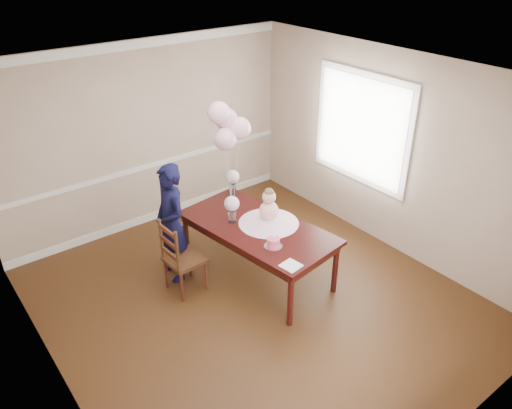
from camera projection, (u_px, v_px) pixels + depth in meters
name	position (u px, v px, depth m)	size (l,w,h in m)	color
floor	(255.00, 300.00, 6.04)	(4.50, 5.00, 0.00)	black
ceiling	(255.00, 78.00, 4.73)	(4.50, 5.00, 0.02)	white
wall_back	(148.00, 136.00, 7.11)	(4.50, 0.02, 2.70)	tan
wall_front	(463.00, 333.00, 3.65)	(4.50, 0.02, 2.70)	tan
wall_left	(43.00, 282.00, 4.18)	(0.02, 5.00, 2.70)	tan
wall_right	(390.00, 153.00, 6.59)	(0.02, 5.00, 2.70)	tan
chair_rail_trim	(152.00, 165.00, 7.32)	(4.50, 0.02, 0.07)	white
crown_molding	(138.00, 44.00, 6.48)	(4.50, 0.02, 0.12)	white
baseboard_trim	(157.00, 215.00, 7.73)	(4.50, 0.02, 0.12)	white
window_frame	(362.00, 128.00, 6.82)	(0.02, 1.66, 1.56)	silver
window_blinds	(361.00, 129.00, 6.81)	(0.01, 1.50, 1.40)	white
dining_table_top	(258.00, 228.00, 6.15)	(0.99, 1.98, 0.05)	black
table_apron	(258.00, 233.00, 6.18)	(0.89, 1.88, 0.10)	black
table_leg_fl	(290.00, 300.00, 5.51)	(0.07, 0.07, 0.69)	black
table_leg_fr	(335.00, 268.00, 6.03)	(0.07, 0.07, 0.69)	black
table_leg_bl	(187.00, 238.00, 6.62)	(0.07, 0.07, 0.69)	black
table_leg_br	(232.00, 215.00, 7.14)	(0.07, 0.07, 0.69)	black
baby_skirt	(269.00, 219.00, 6.17)	(0.75, 0.75, 0.10)	#FFBBE3
baby_torso	(269.00, 210.00, 6.11)	(0.24, 0.24, 0.24)	#FFA1BB
baby_head	(269.00, 197.00, 6.02)	(0.17, 0.17, 0.17)	#E6AC9F
baby_hair	(269.00, 193.00, 5.99)	(0.12, 0.12, 0.12)	brown
cake_platter	(273.00, 246.00, 5.74)	(0.22, 0.22, 0.01)	silver
birthday_cake	(273.00, 242.00, 5.71)	(0.15, 0.15, 0.10)	#EE4B77
cake_flower_a	(273.00, 237.00, 5.68)	(0.03, 0.03, 0.03)	silver
cake_flower_b	(274.00, 236.00, 5.71)	(0.03, 0.03, 0.03)	white
rose_vase_near	(232.00, 216.00, 6.18)	(0.10, 0.10, 0.16)	silver
roses_near	(232.00, 204.00, 6.10)	(0.19, 0.19, 0.19)	beige
rose_vase_far	(233.00, 188.00, 6.84)	(0.10, 0.10, 0.16)	silver
roses_far	(232.00, 177.00, 6.76)	(0.19, 0.19, 0.19)	beige
napkin	(291.00, 266.00, 5.40)	(0.20, 0.20, 0.01)	white
balloon_weight	(233.00, 207.00, 6.52)	(0.04, 0.04, 0.02)	silver
balloon_a	(225.00, 139.00, 5.99)	(0.28, 0.28, 0.28)	#EAA6C3
balloon_b	(240.00, 128.00, 6.03)	(0.28, 0.28, 0.28)	#F1ABBE
balloon_c	(226.00, 119.00, 6.03)	(0.28, 0.28, 0.28)	#DA9AB2
balloon_d	(219.00, 113.00, 5.93)	(0.28, 0.28, 0.28)	#FAB1C8
balloon_ribbon_a	(229.00, 180.00, 6.29)	(0.00, 0.00, 0.83)	white
balloon_ribbon_b	(236.00, 175.00, 6.31)	(0.00, 0.00, 0.93)	white
balloon_ribbon_c	(230.00, 170.00, 6.31)	(0.00, 0.00, 1.03)	silver
balloon_ribbon_d	(226.00, 168.00, 6.26)	(0.00, 0.00, 1.13)	white
dining_chair_seat	(185.00, 259.00, 6.04)	(0.43, 0.43, 0.05)	#331B0E
chair_leg_fl	(182.00, 287.00, 5.93)	(0.04, 0.04, 0.42)	#37150F
chair_leg_fr	(206.00, 275.00, 6.13)	(0.04, 0.04, 0.42)	#3E1A10
chair_leg_bl	(166.00, 273.00, 6.17)	(0.04, 0.04, 0.42)	#38140F
chair_leg_br	(190.00, 263.00, 6.36)	(0.04, 0.04, 0.42)	#37150F
chair_back_post_l	(177.00, 252.00, 5.67)	(0.04, 0.04, 0.54)	#3A1F0F
chair_back_post_r	(161.00, 239.00, 5.91)	(0.04, 0.04, 0.54)	#3E2210
chair_slat_low	(170.00, 254.00, 5.85)	(0.03, 0.39, 0.05)	#361C0E
chair_slat_mid	(169.00, 243.00, 5.77)	(0.03, 0.39, 0.05)	#33140D
chair_slat_top	(168.00, 232.00, 5.70)	(0.03, 0.39, 0.05)	#3D1910
woman	(171.00, 223.00, 6.12)	(0.56, 0.38, 1.55)	black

